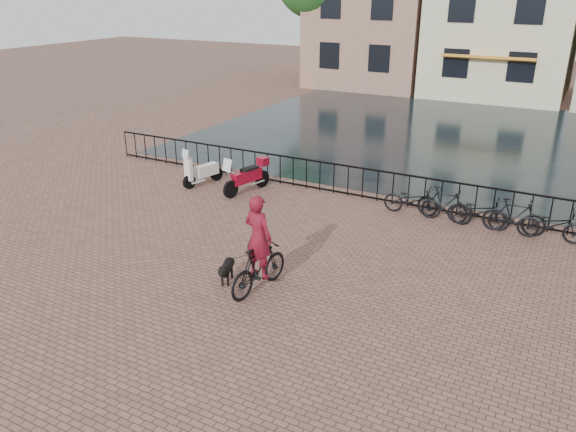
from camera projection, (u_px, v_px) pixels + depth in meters
The scene contains 12 objects.
ground at pixel (219, 319), 11.50m from camera, with size 100.00×100.00×0.00m, color brown.
canal_water at pixel (437, 135), 25.57m from camera, with size 20.00×20.00×0.00m, color black.
railing at pixel (363, 183), 17.81m from camera, with size 20.00×0.05×1.02m.
cyclist at pixel (258, 250), 12.21m from camera, with size 0.90×2.00×2.65m.
dog at pixel (227, 270), 12.84m from camera, with size 0.57×0.91×0.58m.
motorcycle at pixel (247, 173), 18.27m from camera, with size 0.88×1.93×1.34m.
scooter at pixel (202, 165), 18.99m from camera, with size 0.81×1.56×1.39m.
parked_bike_0 at pixel (412, 200), 16.55m from camera, with size 0.60×1.72×0.90m, color black.
parked_bike_1 at pixel (445, 204), 16.12m from camera, with size 0.47×1.66×1.00m, color black.
parked_bike_2 at pixel (478, 212), 15.72m from camera, with size 0.60×1.72×0.90m, color black.
parked_bike_3 at pixel (514, 216), 15.29m from camera, with size 0.47×1.66×1.00m, color black.
parked_bike_4 at pixel (552, 225), 14.89m from camera, with size 0.60×1.72×0.90m, color black.
Camera 1 is at (5.91, -7.96, 6.35)m, focal length 35.00 mm.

